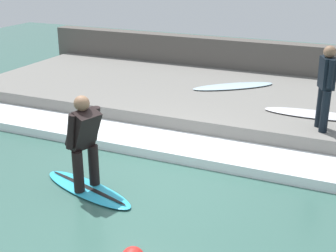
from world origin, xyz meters
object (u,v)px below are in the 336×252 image
(surfer_waiting_near, at_px, (326,84))
(surfboard_riding, at_px, (88,189))
(surfboard_spare, at_px, (233,86))
(surfer_riding, at_px, (84,138))
(surfboard_waiting_near, at_px, (313,114))

(surfer_waiting_near, bearing_deg, surfboard_riding, 134.89)
(surfer_waiting_near, bearing_deg, surfboard_spare, 47.63)
(surfer_riding, bearing_deg, surfer_waiting_near, -45.11)
(surfboard_waiting_near, bearing_deg, surfer_waiting_near, -162.26)
(surfboard_riding, height_order, surfer_riding, surfer_riding)
(surfboard_riding, distance_m, surfboard_waiting_near, 4.85)
(surfer_riding, xyz_separation_m, surfboard_waiting_near, (3.86, -2.89, -0.42))
(surfboard_waiting_near, xyz_separation_m, surfboard_spare, (1.36, 2.07, 0.00))
(surfer_waiting_near, relative_size, surfboard_waiting_near, 0.79)
(surfboard_riding, distance_m, surfer_waiting_near, 4.60)
(surfer_riding, distance_m, surfer_waiting_near, 4.44)
(surfer_riding, bearing_deg, surfboard_waiting_near, -36.80)
(surfer_riding, relative_size, surfboard_spare, 0.78)
(surfboard_riding, xyz_separation_m, surfboard_spare, (5.23, -0.82, 0.45))
(surfer_waiting_near, xyz_separation_m, surfboard_waiting_near, (0.75, 0.24, -0.85))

